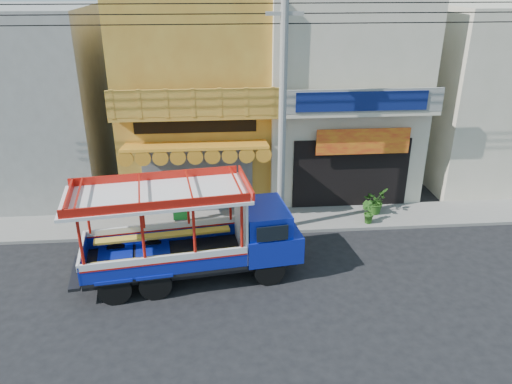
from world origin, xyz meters
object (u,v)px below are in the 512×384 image
(utility_pole, at_px, (287,96))
(songthaew_truck, at_px, (205,232))
(potted_plant_b, at_px, (368,212))
(green_sign, at_px, (181,212))
(potted_plant_a, at_px, (375,201))

(utility_pole, xyz_separation_m, songthaew_truck, (-2.83, -2.78, -3.50))
(potted_plant_b, bearing_deg, green_sign, 39.46)
(songthaew_truck, bearing_deg, green_sign, 105.35)
(utility_pole, relative_size, green_sign, 29.53)
(songthaew_truck, distance_m, green_sign, 3.79)
(songthaew_truck, bearing_deg, potted_plant_a, 29.58)
(green_sign, xyz_separation_m, potted_plant_b, (6.97, -0.63, 0.03))
(potted_plant_a, bearing_deg, green_sign, 130.67)
(potted_plant_a, bearing_deg, songthaew_truck, 158.90)
(utility_pole, height_order, songthaew_truck, utility_pole)
(green_sign, height_order, potted_plant_a, potted_plant_a)
(utility_pole, relative_size, potted_plant_a, 28.11)
(songthaew_truck, bearing_deg, utility_pole, 44.50)
(songthaew_truck, relative_size, green_sign, 7.45)
(utility_pole, distance_m, potted_plant_b, 5.50)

